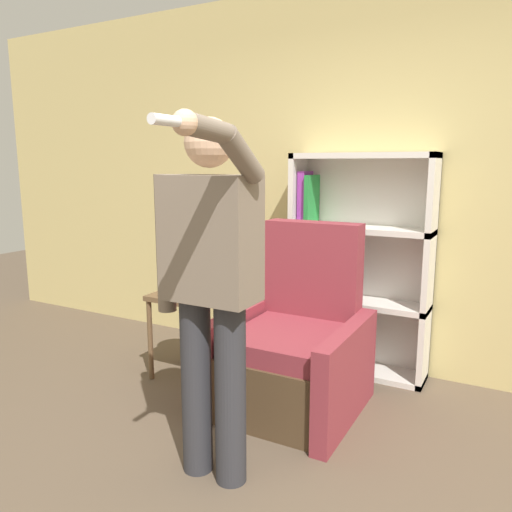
{
  "coord_description": "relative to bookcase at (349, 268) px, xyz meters",
  "views": [
    {
      "loc": [
        0.89,
        -1.6,
        1.52
      ],
      "look_at": [
        -0.35,
        0.69,
        1.04
      ],
      "focal_mm": 35.0,
      "sensor_mm": 36.0,
      "label": 1
    }
  ],
  "objects": [
    {
      "name": "bookcase",
      "position": [
        0.0,
        0.0,
        0.0
      ],
      "size": [
        1.01,
        0.28,
        1.6
      ],
      "color": "silver",
      "rests_on": "ground_plane"
    },
    {
      "name": "wall_back",
      "position": [
        0.21,
        0.16,
        0.63
      ],
      "size": [
        8.0,
        0.06,
        2.8
      ],
      "color": "tan",
      "rests_on": "ground_plane"
    },
    {
      "name": "armchair",
      "position": [
        -0.11,
        -0.71,
        -0.42
      ],
      "size": [
        0.84,
        0.89,
        1.15
      ],
      "color": "#4C3823",
      "rests_on": "ground_plane"
    },
    {
      "name": "side_table",
      "position": [
        -0.98,
        -0.67,
        -0.27
      ],
      "size": [
        0.44,
        0.44,
        0.62
      ],
      "color": "brown",
      "rests_on": "ground_plane"
    },
    {
      "name": "table_lamp",
      "position": [
        -0.98,
        -0.67,
        0.12
      ],
      "size": [
        0.29,
        0.29,
        0.36
      ],
      "color": "gold",
      "rests_on": "side_table"
    },
    {
      "name": "person_standing",
      "position": [
        -0.15,
        -1.6,
        0.23
      ],
      "size": [
        0.58,
        0.78,
        1.73
      ],
      "color": "#2D2D33",
      "rests_on": "ground_plane"
    }
  ]
}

